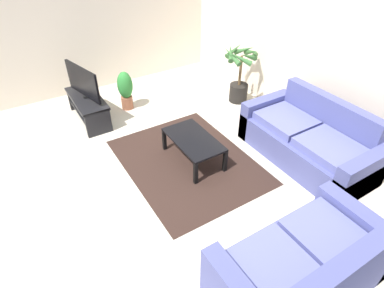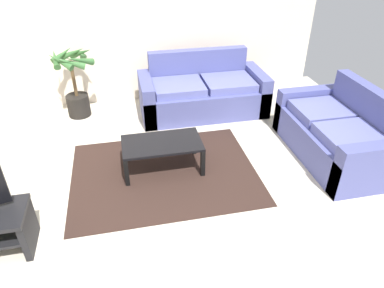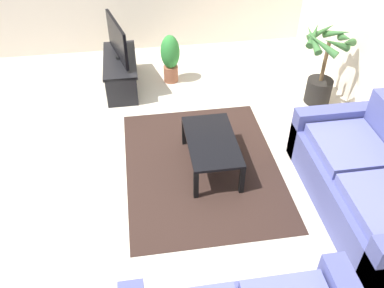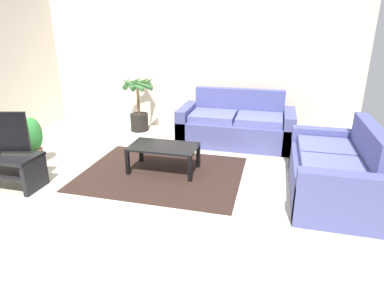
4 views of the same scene
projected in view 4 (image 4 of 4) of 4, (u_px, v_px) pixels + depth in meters
ground_plane at (135, 199)px, 3.96m from camera, size 6.60×6.60×0.00m
wall_back at (195, 59)px, 6.22m from camera, size 6.00×0.06×2.70m
couch_main at (236, 127)px, 5.72m from camera, size 1.93×0.90×0.90m
couch_loveseat at (334, 173)px, 3.96m from camera, size 0.90×1.67×0.90m
coffee_table at (164, 149)px, 4.62m from camera, size 0.94×0.53×0.38m
area_rug at (162, 173)px, 4.64m from camera, size 2.20×1.70×0.01m
potted_palm at (139, 105)px, 6.32m from camera, size 0.67×0.72×1.07m
potted_plant_small at (33, 139)px, 4.83m from camera, size 0.27×0.27×0.71m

